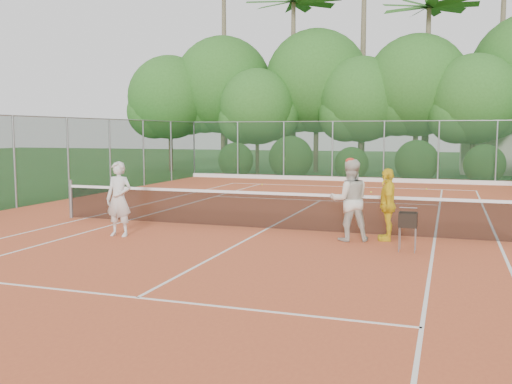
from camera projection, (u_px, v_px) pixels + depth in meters
ground at (267, 230)px, 14.58m from camera, size 120.00×120.00×0.00m
clay_court at (267, 229)px, 14.58m from camera, size 18.00×36.00×0.02m
tennis_net at (267, 209)px, 14.52m from camera, size 11.97×0.10×1.10m
player_white at (119, 199)px, 13.52m from camera, size 0.65×0.43×1.78m
player_center_grp at (350, 200)px, 12.95m from camera, size 1.09×0.97×1.89m
player_yellow at (387, 204)px, 13.01m from camera, size 0.53×1.02×1.66m
ball_hopper at (408, 221)px, 11.82m from camera, size 0.36×0.36×0.82m
stray_ball_a at (262, 185)px, 26.47m from camera, size 0.07×0.07×0.07m
stray_ball_b at (371, 192)px, 23.17m from camera, size 0.07×0.07×0.07m
stray_ball_c at (426, 189)px, 24.42m from camera, size 0.07×0.07×0.07m
court_markings at (267, 229)px, 14.58m from camera, size 11.03×23.83×0.01m
fence_back at (358, 151)px, 28.54m from camera, size 18.07×0.07×3.00m
tropical_treeline at (398, 86)px, 32.62m from camera, size 32.10×8.49×15.03m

